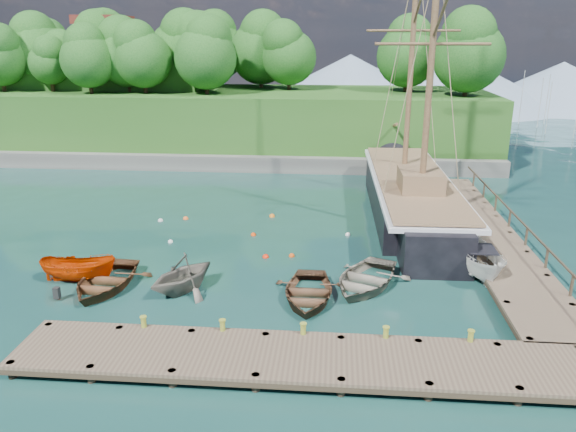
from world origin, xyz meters
name	(u,v)px	position (x,y,z in m)	size (l,w,h in m)	color
ground	(266,287)	(0.00, 0.00, 0.00)	(160.00, 160.00, 0.00)	#1B3E3A
dock_near	(301,359)	(2.00, -6.50, 0.43)	(20.00, 3.20, 1.10)	brown
dock_east	(486,234)	(11.50, 7.00, 0.43)	(3.20, 24.00, 1.10)	brown
bollard_0	(145,341)	(-4.00, -5.10, 0.00)	(0.26, 0.26, 0.45)	olive
bollard_1	(223,345)	(-1.00, -5.10, 0.00)	(0.26, 0.26, 0.45)	olive
bollard_2	(303,348)	(2.00, -5.10, 0.00)	(0.26, 0.26, 0.45)	olive
bollard_3	(385,352)	(5.00, -5.10, 0.00)	(0.26, 0.26, 0.45)	olive
bollard_4	(468,356)	(8.00, -5.10, 0.00)	(0.26, 0.26, 0.45)	olive
rowboat_0	(106,288)	(-7.36, -0.69, 0.00)	(3.33, 4.66, 0.96)	#4F301B
rowboat_1	(183,290)	(-3.74, -0.66, 0.00)	(3.07, 3.56, 1.87)	#645E52
rowboat_2	(308,299)	(1.96, -1.07, 0.00)	(3.19, 4.47, 0.93)	#4D3220
rowboat_3	(365,286)	(4.51, 0.51, 0.00)	(3.45, 4.83, 1.00)	slate
motorboat_orange	(80,281)	(-8.85, -0.08, 0.00)	(1.36, 3.62, 1.40)	#BF3100
cabin_boat_white	(478,276)	(10.00, 2.09, 0.00)	(1.71, 4.55, 1.76)	silver
schooner	(411,199)	(7.86, 11.60, 1.07)	(5.06, 26.56, 19.31)	black
mooring_buoy_0	(170,242)	(-6.07, 5.35, 0.00)	(0.29, 0.29, 0.29)	silver
mooring_buoy_1	(253,235)	(-1.61, 6.87, 0.00)	(0.30, 0.30, 0.30)	#E03D08
mooring_buoy_2	(266,257)	(-0.49, 3.60, 0.00)	(0.33, 0.33, 0.33)	#F52609
mooring_buoy_3	(348,235)	(3.83, 7.34, 0.00)	(0.30, 0.30, 0.30)	silver
mooring_buoy_4	(186,219)	(-6.28, 9.46, 0.00)	(0.34, 0.34, 0.34)	orange
mooring_buoy_5	(272,217)	(-0.93, 10.42, 0.00)	(0.37, 0.37, 0.37)	orange
mooring_buoy_6	(160,221)	(-7.75, 8.94, 0.00)	(0.32, 0.32, 0.32)	silver
mooring_buoy_7	(292,256)	(0.86, 3.85, 0.00)	(0.31, 0.31, 0.31)	#D9490D
headland	(174,94)	(-12.88, 31.36, 5.54)	(51.00, 19.31, 12.90)	#474744
distant_ridge	(346,78)	(4.30, 70.00, 4.35)	(117.00, 40.00, 10.00)	#728CA5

